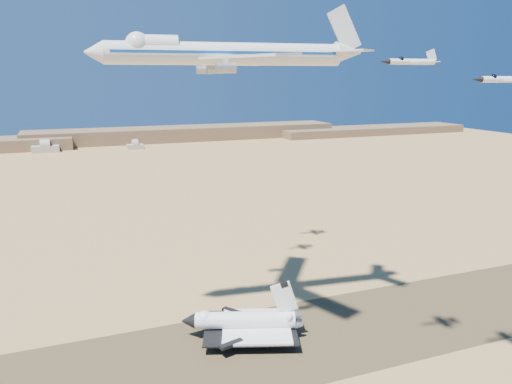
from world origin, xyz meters
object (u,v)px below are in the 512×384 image
object	(u,v)px
crew_a	(272,344)
chase_jet_b	(503,79)
chase_jet_a	(411,61)
chase_jet_e	(263,57)
crew_c	(282,340)
shuttle	(244,322)
carrier_747	(219,54)
crew_b	(268,347)
chase_jet_d	(244,64)

from	to	relation	value
crew_a	chase_jet_b	size ratio (longest dim) A/B	0.12
chase_jet_a	chase_jet_e	size ratio (longest dim) A/B	0.98
crew_a	crew_c	size ratio (longest dim) A/B	1.05
chase_jet_b	shuttle	bearing A→B (deg)	135.94
crew_c	chase_jet_e	size ratio (longest dim) A/B	0.11
carrier_747	crew_a	bearing A→B (deg)	-53.52
chase_jet_e	chase_jet_a	bearing A→B (deg)	-85.62
crew_a	chase_jet_a	distance (m)	94.81
crew_a	crew_c	distance (m)	3.96
crew_a	crew_b	world-z (taller)	crew_a
crew_b	crew_c	size ratio (longest dim) A/B	1.04
chase_jet_d	chase_jet_b	bearing A→B (deg)	-74.98
crew_b	chase_jet_e	bearing A→B (deg)	-22.51
chase_jet_b	crew_a	bearing A→B (deg)	136.96
shuttle	chase_jet_d	bearing A→B (deg)	88.95
chase_jet_d	carrier_747	bearing A→B (deg)	-117.57
shuttle	chase_jet_a	size ratio (longest dim) A/B	2.59
chase_jet_e	carrier_747	bearing A→B (deg)	-115.97
chase_jet_d	crew_a	bearing A→B (deg)	-100.78
carrier_747	chase_jet_b	size ratio (longest dim) A/B	5.57
crew_b	chase_jet_d	xyz separation A→B (m)	(15.25, 61.95, 88.44)
crew_c	chase_jet_b	bearing A→B (deg)	177.15
chase_jet_d	chase_jet_e	bearing A→B (deg)	51.44
shuttle	chase_jet_e	world-z (taller)	chase_jet_e
chase_jet_b	chase_jet_e	xyz separation A→B (m)	(-9.02, 123.80, 9.34)
chase_jet_d	chase_jet_e	xyz separation A→B (m)	(15.83, 18.68, 3.71)
crew_b	crew_c	bearing A→B (deg)	-73.46
chase_jet_b	chase_jet_d	world-z (taller)	chase_jet_d
carrier_747	crew_b	distance (m)	92.75
carrier_747	crew_a	distance (m)	92.68
crew_b	carrier_747	bearing A→B (deg)	22.49
crew_c	chase_jet_e	xyz separation A→B (m)	(25.39, 78.79, 92.19)
crew_a	chase_jet_e	xyz separation A→B (m)	(29.30, 79.44, 92.14)
shuttle	chase_jet_a	bearing A→B (deg)	-31.37
chase_jet_b	chase_jet_d	size ratio (longest dim) A/B	1.06
shuttle	crew_b	distance (m)	11.85
shuttle	crew_b	xyz separation A→B (m)	(4.32, -10.15, -4.33)
chase_jet_e	crew_b	bearing A→B (deg)	-104.09
chase_jet_a	chase_jet_d	size ratio (longest dim) A/B	1.06
chase_jet_a	shuttle	bearing A→B (deg)	135.24
shuttle	carrier_747	world-z (taller)	carrier_747
chase_jet_a	chase_jet_e	bearing A→B (deg)	93.65
chase_jet_a	chase_jet_b	bearing A→B (deg)	-42.04
chase_jet_b	crew_c	bearing A→B (deg)	133.54
chase_jet_a	chase_jet_d	world-z (taller)	chase_jet_d
crew_b	crew_c	distance (m)	5.98
crew_b	chase_jet_a	bearing A→B (deg)	-137.88
carrier_747	crew_a	xyz separation A→B (m)	(10.39, -18.22, -90.28)
shuttle	crew_a	size ratio (longest dim) A/B	22.00
crew_c	chase_jet_b	size ratio (longest dim) A/B	0.11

